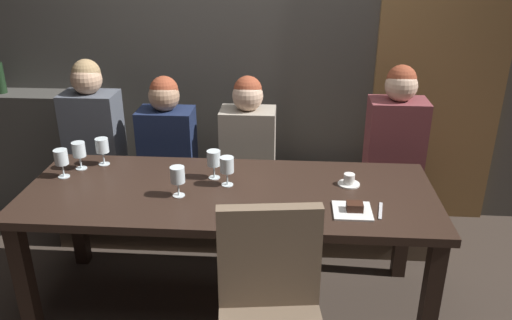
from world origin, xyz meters
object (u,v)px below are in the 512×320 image
object	(u,v)px
wine_glass_center_back	(61,158)
wine_glass_near_right	(214,159)
fork_on_table	(381,211)
chair_near_side	(271,308)
wine_glass_far_left	(102,146)
diner_bearded	(167,134)
diner_far_end	(248,134)
dessert_plate	(353,209)
dining_table	(229,204)
wine_glass_near_left	(178,176)
espresso_cup	(349,180)
diner_redhead	(92,124)
wine_glass_far_right	(227,166)
wine_glass_end_left	(79,151)
banquette_bench	(242,210)
diner_near_end	(396,132)

from	to	relation	value
wine_glass_center_back	wine_glass_near_right	bearing A→B (deg)	3.06
wine_glass_near_right	fork_on_table	distance (m)	0.94
chair_near_side	wine_glass_far_left	bearing A→B (deg)	135.95
wine_glass_center_back	fork_on_table	world-z (taller)	wine_glass_center_back
diner_bearded	diner_far_end	size ratio (longest dim) A/B	1.00
dessert_plate	diner_bearded	bearing A→B (deg)	142.09
chair_near_side	wine_glass_center_back	xyz separation A→B (m)	(-1.21, 0.82, 0.30)
dining_table	wine_glass_center_back	xyz separation A→B (m)	(-0.95, 0.10, 0.20)
wine_glass_far_left	dessert_plate	size ratio (longest dim) A/B	0.86
wine_glass_near_left	espresso_cup	distance (m)	0.93
wine_glass_near_left	diner_redhead	bearing A→B (deg)	133.34
wine_glass_near_left	dining_table	bearing A→B (deg)	18.34
wine_glass_far_right	wine_glass_near_right	bearing A→B (deg)	134.84
wine_glass_end_left	espresso_cup	size ratio (longest dim) A/B	1.37
espresso_cup	wine_glass_far_left	bearing A→B (deg)	173.00
chair_near_side	wine_glass_far_left	world-z (taller)	chair_near_side
banquette_bench	diner_redhead	world-z (taller)	diner_redhead
dining_table	wine_glass_end_left	world-z (taller)	wine_glass_end_left
wine_glass_far_right	dining_table	bearing A→B (deg)	-75.34
banquette_bench	espresso_cup	size ratio (longest dim) A/B	20.83
dining_table	diner_redhead	distance (m)	1.23
wine_glass_end_left	diner_far_end	bearing A→B (deg)	28.52
diner_redhead	diner_bearded	bearing A→B (deg)	-1.66
chair_near_side	wine_glass_end_left	bearing A→B (deg)	140.91
diner_far_end	wine_glass_far_left	xyz separation A→B (m)	(-0.82, -0.44, 0.06)
diner_bearded	wine_glass_near_left	world-z (taller)	diner_bearded
fork_on_table	diner_near_end	bearing A→B (deg)	86.03
diner_bearded	diner_near_end	distance (m)	1.49
diner_bearded	wine_glass_near_right	world-z (taller)	diner_bearded
banquette_bench	fork_on_table	bearing A→B (deg)	-48.62
banquette_bench	diner_near_end	bearing A→B (deg)	-0.63
diner_redhead	wine_glass_far_right	distance (m)	1.17
diner_near_end	espresso_cup	world-z (taller)	diner_near_end
espresso_cup	dessert_plate	world-z (taller)	espresso_cup
wine_glass_far_left	fork_on_table	bearing A→B (deg)	-16.65
wine_glass_end_left	wine_glass_far_left	distance (m)	0.13
chair_near_side	espresso_cup	world-z (taller)	chair_near_side
dining_table	banquette_bench	xyz separation A→B (m)	(0.00, 0.70, -0.42)
diner_bearded	wine_glass_near_left	xyz separation A→B (m)	(0.24, -0.77, 0.06)
wine_glass_far_right	dessert_plate	xyz separation A→B (m)	(0.66, -0.25, -0.10)
wine_glass_end_left	wine_glass_near_right	distance (m)	0.80
wine_glass_near_left	dessert_plate	world-z (taller)	wine_glass_near_left
wine_glass_end_left	wine_glass_center_back	size ratio (longest dim) A/B	1.00
diner_redhead	fork_on_table	size ratio (longest dim) A/B	4.85
banquette_bench	diner_redhead	size ratio (longest dim) A/B	3.03
wine_glass_far_left	banquette_bench	bearing A→B (deg)	27.91
wine_glass_far_left	espresso_cup	size ratio (longest dim) A/B	1.37
wine_glass_near_left	wine_glass_near_right	xyz separation A→B (m)	(0.15, 0.23, 0.00)
chair_near_side	diner_far_end	xyz separation A→B (m)	(-0.22, 1.45, 0.23)
wine_glass_far_right	dessert_plate	world-z (taller)	wine_glass_far_right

